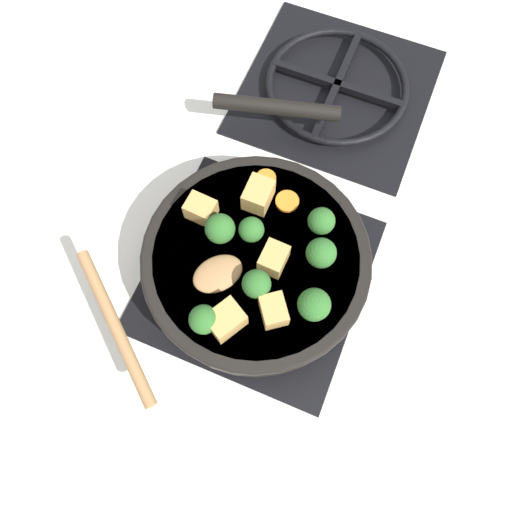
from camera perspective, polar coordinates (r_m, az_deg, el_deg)
ground_plane at (r=0.74m, az=0.00°, el=-2.23°), size 2.40×2.40×0.00m
front_burner_grate at (r=0.73m, az=0.00°, el=-1.94°), size 0.31×0.31×0.03m
rear_burner_grate at (r=0.91m, az=9.19°, el=18.46°), size 0.31×0.31×0.03m
skillet_pan at (r=0.69m, az=0.03°, el=-0.51°), size 0.32×0.43×0.06m
wooden_spoon at (r=0.65m, az=-10.71°, el=-5.19°), size 0.22×0.23×0.02m
tofu_cube_center_large at (r=0.68m, az=-6.32°, el=5.33°), size 0.04×0.03×0.03m
tofu_cube_near_handle at (r=0.62m, az=-3.26°, el=-7.41°), size 0.05×0.06×0.04m
tofu_cube_east_chunk at (r=0.65m, az=1.93°, el=-0.57°), size 0.03×0.04×0.03m
tofu_cube_west_chunk at (r=0.63m, az=2.02°, el=-6.26°), size 0.05×0.05×0.03m
tofu_cube_back_piece at (r=0.68m, az=0.27°, el=7.01°), size 0.03×0.04×0.03m
broccoli_floret_near_spoon at (r=0.65m, az=-0.53°, el=3.01°), size 0.03×0.03×0.04m
broccoli_floret_center_top at (r=0.62m, az=-6.01°, el=-7.24°), size 0.04×0.04×0.04m
broccoli_floret_east_rim at (r=0.66m, az=7.48°, el=3.96°), size 0.04×0.04×0.04m
broccoli_floret_west_rim at (r=0.63m, az=0.06°, el=-3.23°), size 0.04×0.04×0.04m
broccoli_floret_north_edge at (r=0.64m, az=7.45°, el=0.33°), size 0.04×0.04×0.05m
broccoli_floret_south_cluster at (r=0.65m, az=-4.13°, el=3.12°), size 0.04×0.04×0.05m
broccoli_floret_mid_floret at (r=0.62m, az=6.66°, el=-5.55°), size 0.04×0.04×0.05m
carrot_slice_orange_thin at (r=0.70m, az=3.59°, el=6.26°), size 0.03×0.03×0.01m
carrot_slice_near_center at (r=0.71m, az=1.15°, el=8.88°), size 0.03×0.03×0.01m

